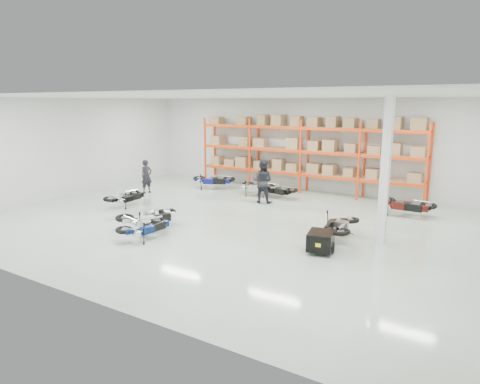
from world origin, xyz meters
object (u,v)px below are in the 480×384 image
Objects in this scene: moto_touring_right at (339,222)px; person_left at (147,176)px; moto_back_c at (277,187)px; moto_black_far_left at (126,194)px; moto_back_a at (213,178)px; trailer at (321,241)px; moto_blue_centre at (146,224)px; moto_back_b at (260,184)px; moto_back_d at (406,202)px; moto_silver_left at (149,213)px; person_back at (262,181)px.

moto_touring_right is 1.09× the size of person_left.
person_left reaches higher than moto_back_c.
moto_black_far_left is 0.89× the size of moto_back_a.
moto_black_far_left is 1.09× the size of trailer.
moto_back_c is at bearing 129.33° from moto_touring_right.
moto_back_a reaches higher than moto_back_c.
trailer is at bearing -156.06° from moto_blue_centre.
moto_back_b is 0.96× the size of moto_back_d.
person_left is (-5.02, 5.30, 0.30)m from moto_blue_centre.
moto_blue_centre is 7.62m from moto_back_c.
moto_black_far_left is 9.15m from trailer.
moto_touring_right is at bearing 168.12° from moto_back_d.
moto_back_c reaches higher than trailer.
trailer is at bearing -146.04° from moto_silver_left.
trailer is (9.08, -1.11, -0.14)m from moto_black_far_left.
person_left is at bearing 105.37° from moto_back_d.
moto_blue_centre is 0.99× the size of moto_back_c.
person_left is 5.86m from person_back.
person_left reaches higher than moto_blue_centre.
moto_black_far_left is 0.95× the size of moto_touring_right.
trailer is 6.58m from person_back.
person_back reaches higher than moto_back_a.
moto_back_a is at bearing -101.28° from moto_black_far_left.
moto_blue_centre is 0.86× the size of person_back.
moto_blue_centre is at bearing -123.54° from person_left.
moto_silver_left is 6.38m from moto_touring_right.
moto_back_b reaches higher than moto_touring_right.
moto_blue_centre is 7.57m from moto_back_b.
trailer is at bearing -151.03° from moto_back_a.
moto_touring_right is (5.26, 3.29, 0.04)m from moto_blue_centre.
moto_blue_centre is at bearing -174.74° from moto_back_c.
moto_touring_right is (9.08, 0.49, 0.03)m from moto_black_far_left.
moto_back_b is 1.11× the size of person_left.
moto_back_c is at bearing -77.00° from moto_silver_left.
person_back reaches higher than moto_back_d.
moto_touring_right is 1.14× the size of trailer.
trailer is 0.92× the size of moto_back_c.
moto_back_b reaches higher than moto_black_far_left.
moto_silver_left is 3.76m from moto_black_far_left.
moto_back_d is at bearing 178.85° from person_back.
moto_back_a is 0.99× the size of person_back.
person_back reaches higher than trailer.
moto_black_far_left is 6.09m from moto_back_b.
moto_back_b is 0.90m from moto_back_c.
moto_back_a is 3.76m from moto_back_c.
person_back reaches higher than moto_black_far_left.
moto_touring_right is at bearing -122.51° from moto_back_c.
moto_back_c is at bearing -93.89° from moto_back_b.
person_left is at bearing 122.89° from moto_back_c.
moto_back_c is (-4.39, 4.28, -0.03)m from moto_touring_right.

